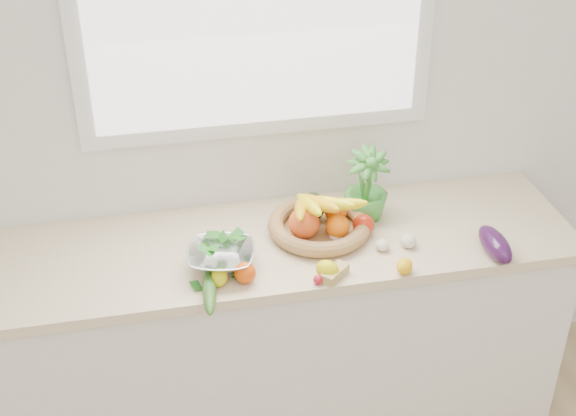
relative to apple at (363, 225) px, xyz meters
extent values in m
cube|color=white|center=(-0.33, 0.32, 0.41)|extent=(4.50, 0.02, 2.70)
cube|color=silver|center=(-0.33, 0.02, -0.51)|extent=(2.20, 0.58, 0.86)
cube|color=beige|center=(-0.33, 0.02, -0.06)|extent=(2.24, 0.62, 0.04)
sphere|color=#E14A07|center=(-0.47, -0.20, 0.00)|extent=(0.09, 0.09, 0.07)
ellipsoid|color=#D2C70B|center=(-0.56, -0.20, -0.01)|extent=(0.07, 0.08, 0.06)
ellipsoid|color=#FFB70D|center=(0.07, -0.26, -0.01)|extent=(0.09, 0.09, 0.05)
ellipsoid|color=#D6CC0B|center=(-0.20, -0.23, -0.01)|extent=(0.11, 0.10, 0.07)
sphere|color=#B8250E|center=(0.00, 0.00, 0.00)|extent=(0.10, 0.10, 0.08)
cube|color=tan|center=(-0.17, -0.24, -0.02)|extent=(0.12, 0.11, 0.04)
ellipsoid|color=silver|center=(0.14, -0.11, -0.02)|extent=(0.08, 0.08, 0.05)
ellipsoid|color=white|center=(-0.11, -0.02, -0.02)|extent=(0.06, 0.06, 0.05)
ellipsoid|color=silver|center=(0.04, -0.11, -0.02)|extent=(0.06, 0.06, 0.04)
ellipsoid|color=#2E0E35|center=(0.42, -0.22, 0.00)|extent=(0.09, 0.22, 0.09)
ellipsoid|color=#275318|center=(-0.60, -0.26, -0.02)|extent=(0.07, 0.25, 0.05)
sphere|color=red|center=(-0.24, -0.26, -0.02)|extent=(0.03, 0.03, 0.03)
imported|color=#3E8E33|center=(0.04, 0.12, 0.09)|extent=(0.17, 0.17, 0.30)
cylinder|color=#B27E4F|center=(-0.16, 0.04, -0.03)|extent=(0.43, 0.43, 0.01)
torus|color=#AC884C|center=(-0.16, 0.04, -0.01)|extent=(0.51, 0.51, 0.06)
sphere|color=#ED561D|center=(-0.22, 0.01, 0.03)|extent=(0.15, 0.15, 0.11)
sphere|color=orange|center=(-0.10, -0.01, 0.02)|extent=(0.12, 0.12, 0.09)
sphere|color=#FF6508|center=(-0.08, 0.09, 0.01)|extent=(0.11, 0.11, 0.08)
ellipsoid|color=black|center=(-0.17, 0.11, 0.03)|extent=(0.12, 0.12, 0.12)
ellipsoid|color=#E7A113|center=(-0.23, 0.03, 0.08)|extent=(0.10, 0.26, 0.11)
ellipsoid|color=yellow|center=(-0.20, 0.04, 0.09)|extent=(0.07, 0.26, 0.11)
ellipsoid|color=#F1AB13|center=(-0.17, 0.03, 0.10)|extent=(0.15, 0.25, 0.11)
ellipsoid|color=#FFF515|center=(-0.14, 0.04, 0.09)|extent=(0.21, 0.22, 0.11)
ellipsoid|color=yellow|center=(-0.10, 0.03, 0.08)|extent=(0.25, 0.16, 0.11)
cylinder|color=silver|center=(-0.54, -0.10, -0.03)|extent=(0.11, 0.11, 0.02)
imported|color=silver|center=(-0.54, -0.10, 0.01)|extent=(0.28, 0.28, 0.06)
ellipsoid|color=#23681A|center=(-0.54, -0.10, 0.05)|extent=(0.21, 0.21, 0.07)
camera|label=1|loc=(-0.78, -2.36, 1.62)|focal=50.00mm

